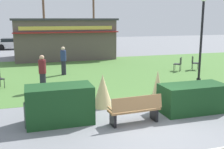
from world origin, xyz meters
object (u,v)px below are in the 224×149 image
Objects in this scene: person_strolling at (43,73)px; parked_car_west_slot at (14,43)px; cafe_chair_east at (179,63)px; person_standing at (63,61)px; food_kiosk at (64,38)px; trash_bin at (33,115)px; tree_right_bg at (94,18)px; park_bench at (135,109)px; cafe_chair_west at (194,62)px; tree_left_bg at (44,19)px; lamppost_mid at (202,28)px.

person_strolling is 19.20m from parked_car_west_slot.
person_strolling reaches higher than cafe_chair_east.
food_kiosk is at bearing 61.81° from person_standing.
tree_right_bg is at bearing 73.10° from trash_bin.
person_strolling is at bearing -163.91° from cafe_chair_east.
park_bench is 10.45m from cafe_chair_west.
trash_bin is 15.56m from food_kiosk.
tree_left_bg is (0.12, 19.14, 2.35)m from person_standing.
cafe_chair_west and cafe_chair_east have the same top height.
cafe_chair_west is 0.12× the size of tree_left_bg.
cafe_chair_east is 7.28m from person_standing.
parked_car_west_slot is at bearing 118.23° from food_kiosk.
tree_left_bg reaches higher than lamppost_mid.
park_bench is 8.58m from person_standing.
lamppost_mid is 2.67× the size of person_standing.
person_strolling is at bearing 176.24° from lamppost_mid.
lamppost_mid is (5.44, 4.47, 2.34)m from park_bench.
park_bench is at bearing -79.20° from parked_car_west_slot.
lamppost_mid is 5.59× the size of trash_bin.
person_strolling is (-9.78, -2.58, 0.33)m from cafe_chair_west.
trash_bin is (-3.13, 0.66, -0.08)m from park_bench.
person_strolling is 0.23× the size of tree_right_bg.
food_kiosk is at bearing -85.72° from tree_left_bg.
person_strolling reaches higher than trash_bin.
parked_car_west_slot is (-10.04, 19.62, -2.18)m from lamppost_mid.
parked_car_west_slot is (-3.41, 15.61, -0.22)m from person_standing.
trash_bin is at bearing -146.18° from cafe_chair_west.
cafe_chair_east is at bearing -15.32° from person_strolling.
park_bench is 24.53m from parked_car_west_slot.
person_standing is 23.03m from tree_right_bg.
person_strolling is 1.00× the size of person_standing.
tree_left_bg reaches higher than cafe_chair_east.
tree_right_bg is at bearing 79.04° from park_bench.
parked_car_west_slot reaches higher than cafe_chair_west.
tree_right_bg is at bearing 67.17° from food_kiosk.
park_bench reaches higher than cafe_chair_west.
food_kiosk is 11.87m from tree_left_bg.
cafe_chair_west is (10.33, 6.92, 0.12)m from trash_bin.
cafe_chair_east is at bearing -70.63° from tree_left_bg.
person_standing is at bearing 148.78° from lamppost_mid.
person_standing is (1.95, 7.83, 0.46)m from trash_bin.
person_strolling reaches higher than cafe_chair_west.
person_standing is at bearing 36.75° from person_strolling.
person_strolling is 3.76m from person_standing.
cafe_chair_east reaches higher than trash_bin.
cafe_chair_west is 22.91m from tree_right_bg.
park_bench is 5.64m from person_strolling.
cafe_chair_west is 0.53× the size of person_strolling.
tree_right_bg is (6.05, 14.38, 1.70)m from food_kiosk.
person_standing is 0.23× the size of tree_right_bg.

